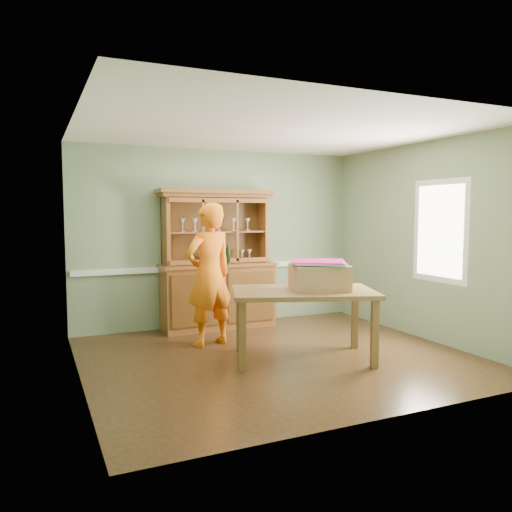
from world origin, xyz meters
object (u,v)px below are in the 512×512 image
dining_table (303,298)px  china_hutch (218,280)px  cardboard_box (319,277)px  person (209,275)px

dining_table → china_hutch: bearing=120.5°
dining_table → cardboard_box: (0.17, -0.08, 0.25)m
china_hutch → cardboard_box: 2.12m
cardboard_box → person: size_ratio=0.34×
china_hutch → person: (-0.44, -0.90, 0.20)m
cardboard_box → person: person is taller
person → dining_table: bearing=113.0°
china_hutch → dining_table: bearing=-79.3°
dining_table → person: person is taller
china_hutch → cardboard_box: (0.54, -2.04, 0.25)m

